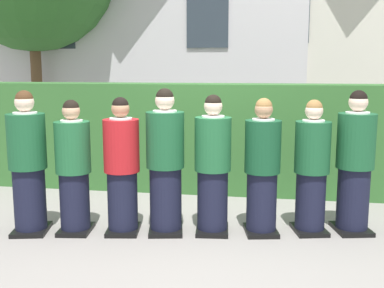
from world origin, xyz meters
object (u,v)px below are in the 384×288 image
object	(u,v)px
student_front_row_0	(28,166)
student_front_row_5	(262,170)
student_front_row_4	(213,168)
student_front_row_6	(312,170)
student_front_row_7	(355,166)
student_front_row_3	(165,165)
student_in_red_blazer	(122,169)
student_front_row_1	(74,170)

from	to	relation	value
student_front_row_0	student_front_row_5	distance (m)	2.70
student_front_row_4	student_front_row_5	xyz separation A→B (m)	(0.57, 0.06, -0.02)
student_front_row_6	student_front_row_7	xyz separation A→B (m)	(0.49, 0.11, 0.05)
student_front_row_0	student_front_row_6	size ratio (longest dim) A/B	1.07
student_front_row_7	student_front_row_3	bearing A→B (deg)	-170.12
student_in_red_blazer	student_front_row_3	xyz separation A→B (m)	(0.49, 0.09, 0.05)
student_front_row_4	student_front_row_7	world-z (taller)	student_front_row_7
student_front_row_0	student_front_row_6	bearing A→B (deg)	9.49
student_front_row_3	student_front_row_5	size ratio (longest dim) A/B	1.07
student_front_row_4	student_front_row_5	distance (m)	0.57
student_front_row_5	student_front_row_7	distance (m)	1.08
student_front_row_3	student_front_row_4	world-z (taller)	student_front_row_3
student_front_row_3	student_front_row_1	bearing A→B (deg)	-170.29
student_front_row_3	student_front_row_5	bearing A→B (deg)	7.40
student_in_red_blazer	student_front_row_0	bearing A→B (deg)	-170.63
student_front_row_3	student_front_row_5	xyz separation A→B (m)	(1.11, 0.14, -0.05)
student_front_row_1	student_front_row_5	world-z (taller)	student_front_row_5
student_front_row_3	student_front_row_4	size ratio (longest dim) A/B	1.04
student_front_row_6	student_front_row_0	bearing A→B (deg)	-170.51
student_front_row_5	student_front_row_7	bearing A→B (deg)	12.45
student_front_row_5	student_front_row_6	bearing A→B (deg)	12.76
student_front_row_6	student_front_row_7	distance (m)	0.51
student_front_row_0	student_front_row_5	xyz separation A→B (m)	(2.67, 0.41, -0.04)
student_front_row_3	student_front_row_4	distance (m)	0.55
student_front_row_4	student_front_row_5	size ratio (longest dim) A/B	1.02
student_front_row_1	student_front_row_4	size ratio (longest dim) A/B	0.96
student_in_red_blazer	student_front_row_3	world-z (taller)	student_front_row_3
student_front_row_0	student_front_row_3	xyz separation A→B (m)	(1.56, 0.27, 0.01)
student_front_row_1	student_front_row_7	size ratio (longest dim) A/B	0.94
student_in_red_blazer	student_front_row_3	bearing A→B (deg)	10.62
student_front_row_7	student_front_row_6	bearing A→B (deg)	-167.91
student_in_red_blazer	student_front_row_6	bearing A→B (deg)	9.54
student_front_row_5	student_front_row_4	bearing A→B (deg)	-173.45
student_front_row_1	student_front_row_5	distance (m)	2.18
student_front_row_0	student_front_row_1	bearing A→B (deg)	9.88
student_front_row_3	student_front_row_7	bearing A→B (deg)	9.88
student_front_row_3	student_front_row_5	world-z (taller)	student_front_row_3
student_in_red_blazer	student_front_row_1	bearing A→B (deg)	-171.12
student_front_row_1	student_in_red_blazer	distance (m)	0.56
student_front_row_0	student_front_row_6	world-z (taller)	student_front_row_0
student_front_row_0	student_in_red_blazer	distance (m)	1.08
student_front_row_1	student_front_row_3	world-z (taller)	student_front_row_3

